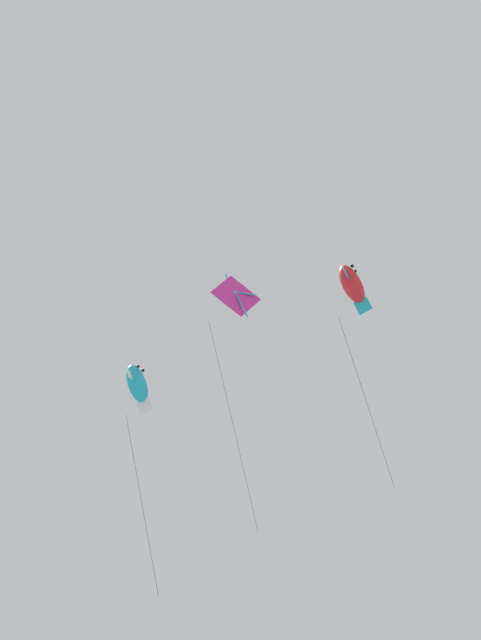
{
  "coord_description": "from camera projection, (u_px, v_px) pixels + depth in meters",
  "views": [
    {
      "loc": [
        -17.16,
        -23.85,
        12.63
      ],
      "look_at": [
        2.25,
        -0.54,
        26.34
      ],
      "focal_mm": 59.2,
      "sensor_mm": 36.0,
      "label": 1
    }
  ],
  "objects": [
    {
      "name": "kite_diamond_mid_left",
      "position": [
        236.0,
        297.0,
        37.51
      ],
      "size": [
        2.16,
        1.19,
        9.26
      ],
      "rotation": [
        0.49,
        0.0,
        3.24
      ],
      "color": "#DB2D93"
    },
    {
      "name": "kite_fish_low_drifter",
      "position": [
        137.0,
        384.0,
        31.48
      ],
      "size": [
        1.5,
        1.16,
        6.82
      ],
      "rotation": [
        0.35,
        0.0,
        3.69
      ],
      "color": "#1EB2C6"
    },
    {
      "name": "kite_fish_upper_right",
      "position": [
        352.0,
        285.0,
        30.85
      ],
      "size": [
        1.7,
        1.27,
        6.68
      ],
      "rotation": [
        0.38,
        0.0,
        3.69
      ],
      "color": "red"
    }
  ]
}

